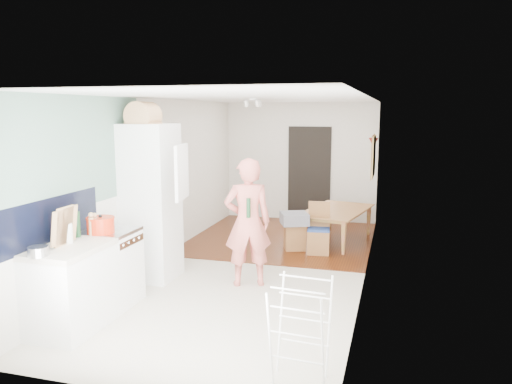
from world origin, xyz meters
The scene contains 32 objects.
room_shell centered at (0.00, 0.00, 1.25)m, with size 3.20×7.00×2.50m, color silver, non-canonical shape.
floor centered at (0.00, 0.00, 0.00)m, with size 3.20×7.00×0.01m, color beige.
wood_floor_overlay centered at (0.00, 1.85, 0.01)m, with size 3.20×3.30×0.01m, color #552308.
sage_wall_panel centered at (-1.59, -2.00, 1.85)m, with size 0.02×3.00×1.30m, color slate.
tile_splashback centered at (-1.59, -2.55, 1.15)m, with size 0.02×1.90×0.50m, color black.
doorway_recess centered at (0.20, 3.48, 1.00)m, with size 0.90×0.04×2.00m, color black.
base_cabinet centered at (-1.30, -2.55, 0.43)m, with size 0.60×0.90×0.86m, color white.
worktop centered at (-1.30, -2.55, 0.89)m, with size 0.62×0.92×0.06m, color beige.
range_cooker centered at (-1.30, -1.80, 0.44)m, with size 0.60×0.60×0.88m, color white.
cooker_top centered at (-1.30, -1.80, 0.90)m, with size 0.60×0.60×0.04m, color #B0B1B3.
fridge_housing centered at (-1.27, -0.78, 1.07)m, with size 0.66×0.66×2.15m, color white.
fridge_door centered at (-0.66, -1.08, 1.55)m, with size 0.56×0.04×0.70m, color white.
fridge_interior centered at (-0.96, -0.78, 1.55)m, with size 0.02×0.52×0.66m, color white.
pinboard centered at (1.58, 1.90, 1.55)m, with size 0.03×0.90×0.70m, color tan.
pinboard_frame centered at (1.57, 1.90, 1.55)m, with size 0.01×0.94×0.74m, color olive.
wall_sconce centered at (1.54, 2.55, 1.75)m, with size 0.18×0.18×0.16m, color maroon.
person centered at (0.10, -0.70, 1.01)m, with size 0.74×0.49×2.03m, color #DA6C61.
dining_table centered at (1.01, 1.85, 0.25)m, with size 1.43×0.80×0.50m, color olive.
dining_chair centered at (0.79, 1.03, 0.42)m, with size 0.35×0.35×0.84m, color olive, non-canonical shape.
stool centered at (0.37, 1.16, 0.22)m, with size 0.34×0.34×0.45m, color olive, non-canonical shape.
grey_drape centered at (0.36, 1.13, 0.54)m, with size 0.43×0.43×0.19m, color gray.
drying_rack centered at (1.24, -2.91, 0.45)m, with size 0.46×0.42×0.90m, color white, non-canonical shape.
bread_bin centered at (-1.29, -0.87, 2.25)m, with size 0.40×0.38×0.21m, color tan, non-canonical shape.
red_casserole centered at (-1.30, -1.95, 1.01)m, with size 0.32×0.32×0.19m, color red.
steel_pan centered at (-1.35, -2.95, 0.97)m, with size 0.19×0.19×0.10m, color #B0B1B3.
held_bottle centered at (0.16, -0.85, 1.09)m, with size 0.05×0.05×0.25m, color #163F1F.
bottle_a centered at (-1.44, -2.33, 1.07)m, with size 0.07×0.07×0.30m, color #163F1F.
bottle_b centered at (-1.44, -2.20, 1.07)m, with size 0.07×0.07×0.30m, color #163F1F.
bottle_c centered at (-1.37, -2.45, 1.03)m, with size 0.09×0.09×0.22m, color silver.
pepper_mill_front centered at (-1.33, -2.08, 1.02)m, with size 0.06×0.06×0.21m, color tan.
pepper_mill_back centered at (-1.33, -2.02, 1.02)m, with size 0.05×0.05×0.19m, color tan.
chopping_boards centered at (-1.35, -2.54, 1.13)m, with size 0.04×0.31×0.42m, color tan, non-canonical shape.
Camera 1 is at (1.97, -6.88, 2.32)m, focal length 35.00 mm.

